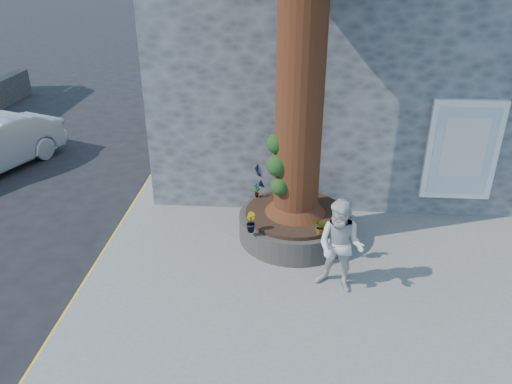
{
  "coord_description": "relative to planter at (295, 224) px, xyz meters",
  "views": [
    {
      "loc": [
        0.63,
        -7.0,
        5.61
      ],
      "look_at": [
        0.01,
        1.77,
        1.25
      ],
      "focal_mm": 35.0,
      "sensor_mm": 36.0,
      "label": 1
    }
  ],
  "objects": [
    {
      "name": "woman",
      "position": [
        0.77,
        -1.69,
        0.57
      ],
      "size": [
        1.03,
        0.94,
        1.73
      ],
      "primitive_type": "imported",
      "rotation": [
        0.0,
        0.0,
        -0.42
      ],
      "color": "beige",
      "rests_on": "pavement"
    },
    {
      "name": "plant_a",
      "position": [
        -0.83,
        0.59,
        0.47
      ],
      "size": [
        0.2,
        0.18,
        0.32
      ],
      "primitive_type": "imported",
      "rotation": [
        0.0,
        0.0,
        0.53
      ],
      "color": "gray",
      "rests_on": "planter"
    },
    {
      "name": "plant_b",
      "position": [
        -0.85,
        -0.85,
        0.5
      ],
      "size": [
        0.28,
        0.28,
        0.39
      ],
      "primitive_type": "imported",
      "rotation": [
        0.0,
        0.0,
        2.0
      ],
      "color": "gray",
      "rests_on": "planter"
    },
    {
      "name": "planter",
      "position": [
        0.0,
        0.0,
        0.0
      ],
      "size": [
        2.3,
        2.3,
        0.6
      ],
      "color": "black",
      "rests_on": "pavement"
    },
    {
      "name": "ground",
      "position": [
        -0.8,
        -2.0,
        -0.41
      ],
      "size": [
        120.0,
        120.0,
        0.0
      ],
      "primitive_type": "plane",
      "color": "black",
      "rests_on": "ground"
    },
    {
      "name": "pavement",
      "position": [
        0.7,
        -1.0,
        -0.35
      ],
      "size": [
        9.0,
        8.0,
        0.12
      ],
      "primitive_type": "cube",
      "color": "slate",
      "rests_on": "ground"
    },
    {
      "name": "shopping_bag",
      "position": [
        -0.41,
        1.28,
        -0.15
      ],
      "size": [
        0.22,
        0.16,
        0.28
      ],
      "primitive_type": "cube",
      "rotation": [
        0.0,
        0.0,
        0.2
      ],
      "color": "white",
      "rests_on": "pavement"
    },
    {
      "name": "stone_shop",
      "position": [
        1.7,
        5.2,
        2.75
      ],
      "size": [
        10.3,
        8.3,
        6.3
      ],
      "color": "#494B4E",
      "rests_on": "ground"
    },
    {
      "name": "plant_c",
      "position": [
        0.85,
        -0.85,
        0.5
      ],
      "size": [
        0.25,
        0.25,
        0.38
      ],
      "primitive_type": "imported",
      "rotation": [
        0.0,
        0.0,
        3.32
      ],
      "color": "gray",
      "rests_on": "planter"
    },
    {
      "name": "yellow_line",
      "position": [
        -3.85,
        -1.0,
        -0.41
      ],
      "size": [
        0.1,
        30.0,
        0.01
      ],
      "primitive_type": "cube",
      "color": "yellow",
      "rests_on": "ground"
    },
    {
      "name": "plant_d",
      "position": [
        0.48,
        -0.85,
        0.45
      ],
      "size": [
        0.35,
        0.35,
        0.29
      ],
      "primitive_type": "imported",
      "rotation": [
        0.0,
        0.0,
        5.41
      ],
      "color": "gray",
      "rests_on": "planter"
    },
    {
      "name": "man",
      "position": [
        -0.61,
        1.37,
        0.71
      ],
      "size": [
        0.85,
        0.71,
        2.0
      ],
      "primitive_type": "imported",
      "rotation": [
        0.0,
        0.0,
        0.37
      ],
      "color": "#121533",
      "rests_on": "pavement"
    }
  ]
}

